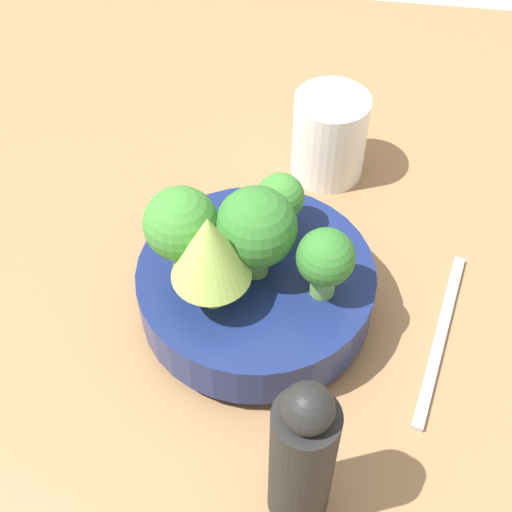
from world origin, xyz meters
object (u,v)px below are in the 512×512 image
(pepper_mill, at_px, (302,457))
(fork, at_px, (440,336))
(bowl, at_px, (256,288))
(cup, at_px, (329,136))

(pepper_mill, distance_m, fork, 0.22)
(bowl, height_order, fork, bowl)
(cup, bearing_deg, bowl, 166.40)
(pepper_mill, bearing_deg, fork, -33.70)
(cup, bearing_deg, fork, -150.09)
(bowl, relative_size, pepper_mill, 1.28)
(bowl, distance_m, cup, 0.21)
(cup, distance_m, pepper_mill, 0.39)
(cup, xyz_separation_m, fork, (-0.21, -0.12, -0.05))
(cup, relative_size, pepper_mill, 0.59)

